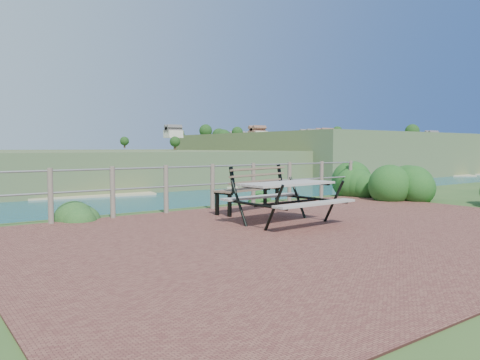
# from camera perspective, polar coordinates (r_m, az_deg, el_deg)

# --- Properties ---
(ground) EXTENTS (10.00, 7.00, 0.12)m
(ground) POSITION_cam_1_polar(r_m,az_deg,el_deg) (7.90, 10.00, -6.17)
(ground) COLOR brown
(ground) RESTS_ON ground
(safety_railing) EXTENTS (9.40, 0.10, 1.00)m
(safety_railing) POSITION_cam_1_polar(r_m,az_deg,el_deg) (10.41, -3.38, -0.49)
(safety_railing) COLOR #6B5B4C
(safety_railing) RESTS_ON ground
(distant_bay) EXTENTS (290.00, 232.36, 24.00)m
(distant_bay) POSITION_cam_1_polar(r_m,az_deg,el_deg) (274.22, 4.49, 3.38)
(distant_bay) COLOR #47582C
(distant_bay) RESTS_ON ground
(picnic_table) EXTENTS (1.80, 1.53, 0.75)m
(picnic_table) POSITION_cam_1_polar(r_m,az_deg,el_deg) (8.39, 5.74, -2.25)
(picnic_table) COLOR gray
(picnic_table) RESTS_ON ground
(park_bench) EXTENTS (1.82, 0.87, 0.99)m
(park_bench) POSITION_cam_1_polar(r_m,az_deg,el_deg) (9.91, 1.06, -0.24)
(park_bench) COLOR brown
(park_bench) RESTS_ON ground
(shrub_right_front) EXTENTS (1.40, 1.40, 1.99)m
(shrub_right_front) POSITION_cam_1_polar(r_m,az_deg,el_deg) (12.85, 19.74, -2.43)
(shrub_right_front) COLOR #164919
(shrub_right_front) RESTS_ON ground
(shrub_right_edge) EXTENTS (1.18, 1.18, 1.68)m
(shrub_right_edge) POSITION_cam_1_polar(r_m,az_deg,el_deg) (13.87, 14.58, -1.87)
(shrub_right_edge) COLOR #164919
(shrub_right_edge) RESTS_ON ground
(shrub_lip_west) EXTENTS (0.85, 0.85, 0.62)m
(shrub_lip_west) POSITION_cam_1_polar(r_m,az_deg,el_deg) (9.57, -18.69, -4.55)
(shrub_lip_west) COLOR #1C4A1D
(shrub_lip_west) RESTS_ON ground
(shrub_lip_east) EXTENTS (0.66, 0.66, 0.36)m
(shrub_lip_east) POSITION_cam_1_polar(r_m,az_deg,el_deg) (12.22, 2.17, -2.52)
(shrub_lip_east) COLOR #164919
(shrub_lip_east) RESTS_ON ground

